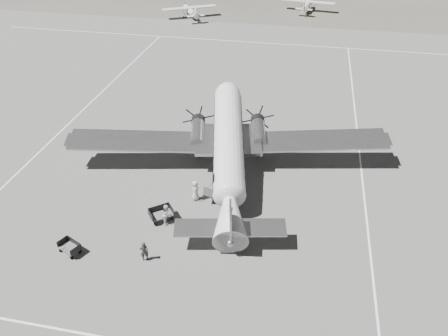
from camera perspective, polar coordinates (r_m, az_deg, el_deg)
ground at (r=35.88m, az=-1.14°, el=-3.87°), size 260.00×260.00×0.00m
taxi_line_right at (r=35.80m, az=18.09°, el=-5.99°), size 0.15×80.00×0.01m
taxi_line_left at (r=49.89m, az=-19.29°, el=5.82°), size 0.15×60.00×0.01m
taxi_line_horizon at (r=71.39m, az=5.97°, el=15.90°), size 90.00×0.15×0.01m
dc3_airliner at (r=36.81m, az=0.61°, el=2.40°), size 32.10×25.25×5.47m
light_plane_left at (r=84.90m, az=-4.42°, el=19.64°), size 12.79×12.11×2.09m
light_plane_right at (r=90.50m, az=10.85°, el=20.09°), size 11.27×9.67×2.11m
baggage_cart_near at (r=33.77m, az=-8.21°, el=-6.00°), size 2.23×2.14×1.03m
baggage_cart_far at (r=32.70m, az=-19.52°, el=-9.77°), size 1.89×1.67×0.89m
ground_crew at (r=30.62m, az=-10.39°, el=-10.63°), size 0.69×0.61×1.59m
ramp_agent at (r=33.18m, az=-7.46°, el=-5.99°), size 0.71×0.88×1.72m
passenger at (r=35.24m, az=-3.77°, el=-2.94°), size 0.70×0.95×1.77m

